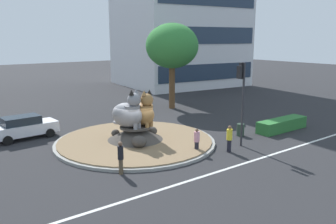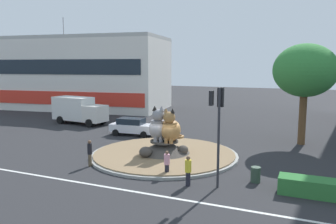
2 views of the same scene
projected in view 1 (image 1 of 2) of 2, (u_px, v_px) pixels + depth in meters
ground_plane at (135, 143)px, 23.83m from camera, size 160.00×160.00×0.00m
lane_centreline at (207, 175)px, 18.22m from camera, size 112.00×0.20×0.01m
roundabout_island at (136, 138)px, 23.75m from camera, size 10.89×10.89×1.18m
cat_statue_grey at (128, 113)px, 23.14m from camera, size 2.19×3.00×2.63m
cat_statue_tabby at (142, 112)px, 23.66m from camera, size 1.73×2.70×2.51m
traffic_light_mast at (242, 86)px, 22.39m from camera, size 0.73×0.51×5.52m
clipped_hedge_strip at (282, 125)px, 26.95m from camera, size 4.81×1.20×0.90m
broadleaf_tree_behind_island at (172, 46)px, 34.21m from camera, size 5.21×5.21×8.50m
pedestrian_black_shirt at (121, 157)px, 18.19m from camera, size 0.31×0.31×1.79m
pedestrian_pink_shirt at (197, 140)px, 21.61m from camera, size 0.36×0.36×1.57m
pedestrian_yellow_shirt at (229, 138)px, 21.76m from camera, size 0.36×0.36×1.71m
sedan_on_far_lane at (24, 127)px, 24.67m from camera, size 4.52×2.19×1.65m
litter_bin at (240, 130)px, 25.47m from camera, size 0.56×0.56×0.90m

